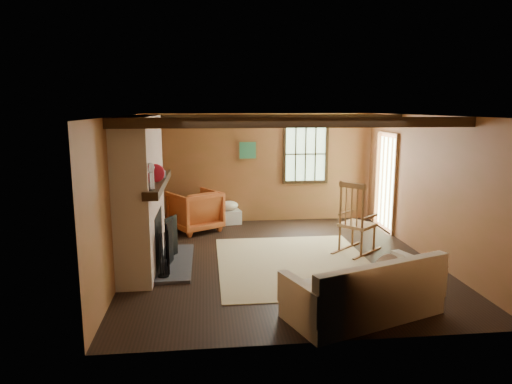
{
  "coord_description": "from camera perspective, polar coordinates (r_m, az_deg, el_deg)",
  "views": [
    {
      "loc": [
        -1.21,
        -7.24,
        2.53
      ],
      "look_at": [
        -0.37,
        0.4,
        1.1
      ],
      "focal_mm": 32.0,
      "sensor_mm": 36.0,
      "label": 1
    }
  ],
  "objects": [
    {
      "name": "room_envelope",
      "position": [
        7.69,
        4.51,
        3.82
      ],
      "size": [
        5.02,
        5.52,
        2.44
      ],
      "color": "brown",
      "rests_on": "ground"
    },
    {
      "name": "fireplace",
      "position": [
        7.45,
        -13.98,
        -0.81
      ],
      "size": [
        1.02,
        2.3,
        2.4
      ],
      "color": "#9C573C",
      "rests_on": "ground"
    },
    {
      "name": "firewood_pile",
      "position": [
        10.1,
        -10.56,
        -3.39
      ],
      "size": [
        0.71,
        0.13,
        0.26
      ],
      "color": "#4F2F21",
      "rests_on": "ground"
    },
    {
      "name": "sofa",
      "position": [
        5.85,
        13.57,
        -12.39
      ],
      "size": [
        2.1,
        1.46,
        0.78
      ],
      "rotation": [
        0.0,
        0.0,
        0.35
      ],
      "color": "white",
      "rests_on": "ground"
    },
    {
      "name": "rocking_chair",
      "position": [
        8.19,
        12.4,
        -3.76
      ],
      "size": [
        1.02,
        0.97,
        1.28
      ],
      "rotation": [
        0.0,
        0.0,
        2.28
      ],
      "color": "tan",
      "rests_on": "ground"
    },
    {
      "name": "rug",
      "position": [
        7.62,
        4.83,
        -8.87
      ],
      "size": [
        2.5,
        3.0,
        0.01
      ],
      "primitive_type": "cube",
      "color": "#D1B58B",
      "rests_on": "ground"
    },
    {
      "name": "ground",
      "position": [
        7.77,
        3.08,
        -8.47
      ],
      "size": [
        5.5,
        5.5,
        0.0
      ],
      "primitive_type": "plane",
      "color": "black",
      "rests_on": "ground"
    },
    {
      "name": "laundry_basket",
      "position": [
        10.09,
        -3.42,
        -3.11
      ],
      "size": [
        0.56,
        0.46,
        0.3
      ],
      "primitive_type": "cube",
      "rotation": [
        0.0,
        0.0,
        0.18
      ],
      "color": "silver",
      "rests_on": "ground"
    },
    {
      "name": "armchair",
      "position": [
        9.52,
        -7.64,
        -2.33
      ],
      "size": [
        1.25,
        1.26,
        0.85
      ],
      "primitive_type": "imported",
      "rotation": [
        0.0,
        0.0,
        -2.6
      ],
      "color": "#BF6026",
      "rests_on": "ground"
    },
    {
      "name": "basket_pillow",
      "position": [
        10.03,
        -3.43,
        -1.7
      ],
      "size": [
        0.49,
        0.42,
        0.21
      ],
      "primitive_type": "ellipsoid",
      "rotation": [
        0.0,
        0.0,
        0.25
      ],
      "color": "white",
      "rests_on": "laundry_basket"
    }
  ]
}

